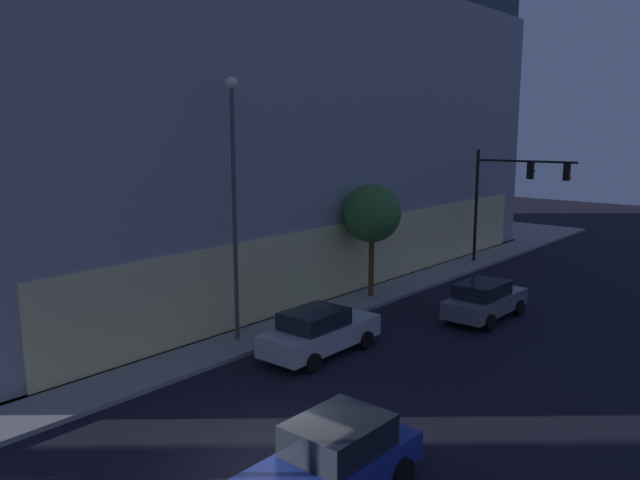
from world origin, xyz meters
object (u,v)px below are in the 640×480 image
sidewalk_tree (372,214)px  car_blue (331,461)px  traffic_light_far_corner (513,185)px  street_lamp_sidewalk (234,182)px  modern_building (201,110)px  car_silver (319,332)px  car_grey (485,300)px

sidewalk_tree → car_blue: sidewalk_tree is taller
traffic_light_far_corner → car_blue: (-24.01, -6.63, -3.79)m
street_lamp_sidewalk → car_blue: street_lamp_sidewalk is taller
modern_building → traffic_light_far_corner: 17.95m
traffic_light_far_corner → sidewalk_tree: (-10.44, 2.05, -0.69)m
sidewalk_tree → car_silver: bearing=-157.7°
street_lamp_sidewalk → sidewalk_tree: (8.13, -0.16, -1.94)m
car_silver → car_grey: (7.49, -2.51, -0.00)m
traffic_light_far_corner → street_lamp_sidewalk: street_lamp_sidewalk is taller
modern_building → car_grey: size_ratio=8.15×
sidewalk_tree → modern_building: bearing=87.3°
car_blue → car_grey: (13.92, 3.24, -0.01)m
sidewalk_tree → car_grey: bearing=-86.4°
sidewalk_tree → car_blue: (-13.57, -8.67, -3.10)m
car_silver → car_grey: bearing=-18.5°
street_lamp_sidewalk → car_silver: (0.98, -3.08, -5.04)m
traffic_light_far_corner → car_grey: (-10.10, -3.39, -3.80)m
modern_building → street_lamp_sidewalk: modern_building is taller
street_lamp_sidewalk → sidewalk_tree: street_lamp_sidewalk is taller
car_blue → car_silver: 8.62m
street_lamp_sidewalk → car_silver: street_lamp_sidewalk is taller
modern_building → traffic_light_far_corner: size_ratio=5.63×
modern_building → sidewalk_tree: modern_building is taller
car_silver → street_lamp_sidewalk: bearing=107.7°
car_silver → car_blue: bearing=-138.2°
car_silver → traffic_light_far_corner: bearing=2.9°
street_lamp_sidewalk → car_grey: bearing=-33.4°
modern_building → traffic_light_far_corner: (9.86, -14.41, -4.14)m
traffic_light_far_corner → street_lamp_sidewalk: 18.74m
car_blue → sidewalk_tree: bearing=32.6°
modern_building → sidewalk_tree: bearing=-92.7°
car_blue → car_grey: size_ratio=1.03×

